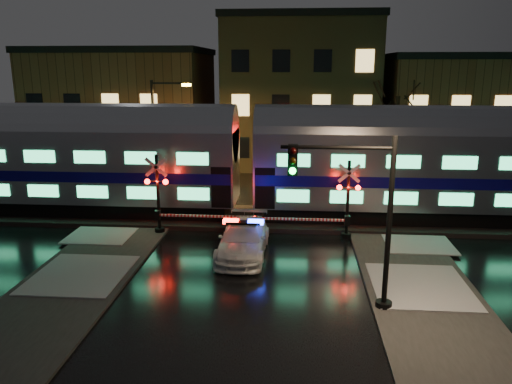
# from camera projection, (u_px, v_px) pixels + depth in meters

# --- Properties ---
(ground) EXTENTS (120.00, 120.00, 0.00)m
(ground) POSITION_uv_depth(u_px,v_px,m) (253.00, 254.00, 21.92)
(ground) COLOR black
(ground) RESTS_ON ground
(ballast) EXTENTS (90.00, 4.20, 0.24)m
(ballast) POSITION_uv_depth(u_px,v_px,m) (261.00, 218.00, 26.72)
(ballast) COLOR black
(ballast) RESTS_ON ground
(sidewalk_left) EXTENTS (4.00, 20.00, 0.12)m
(sidewalk_left) POSITION_uv_depth(u_px,v_px,m) (43.00, 313.00, 16.62)
(sidewalk_left) COLOR #2D2D2D
(sidewalk_left) RESTS_ON ground
(sidewalk_right) EXTENTS (4.00, 20.00, 0.12)m
(sidewalk_right) POSITION_uv_depth(u_px,v_px,m) (442.00, 329.00, 15.60)
(sidewalk_right) COLOR #2D2D2D
(sidewalk_right) RESTS_ON ground
(building_left) EXTENTS (14.00, 10.00, 9.00)m
(building_left) POSITION_uv_depth(u_px,v_px,m) (125.00, 108.00, 43.10)
(building_left) COLOR #50331F
(building_left) RESTS_ON ground
(building_mid) EXTENTS (12.00, 11.00, 11.50)m
(building_mid) POSITION_uv_depth(u_px,v_px,m) (300.00, 94.00, 42.09)
(building_mid) COLOR brown
(building_mid) RESTS_ON ground
(building_right) EXTENTS (12.00, 10.00, 8.50)m
(building_right) POSITION_uv_depth(u_px,v_px,m) (458.00, 113.00, 40.95)
(building_right) COLOR #50331F
(building_right) RESTS_ON ground
(train) EXTENTS (51.00, 3.12, 5.92)m
(train) POSITION_uv_depth(u_px,v_px,m) (246.00, 158.00, 25.98)
(train) COLOR black
(train) RESTS_ON ballast
(police_car) EXTENTS (2.11, 5.01, 1.61)m
(police_car) POSITION_uv_depth(u_px,v_px,m) (243.00, 239.00, 21.70)
(police_car) COLOR white
(police_car) RESTS_ON ground
(crossing_signal_right) EXTENTS (5.38, 0.64, 3.81)m
(crossing_signal_right) POSITION_uv_depth(u_px,v_px,m) (340.00, 208.00, 23.45)
(crossing_signal_right) COLOR black
(crossing_signal_right) RESTS_ON ground
(crossing_signal_left) EXTENTS (5.60, 0.65, 3.97)m
(crossing_signal_left) POSITION_uv_depth(u_px,v_px,m) (165.00, 202.00, 24.10)
(crossing_signal_left) COLOR black
(crossing_signal_left) RESTS_ON ground
(traffic_light) EXTENTS (3.84, 0.70, 5.94)m
(traffic_light) POSITION_uv_depth(u_px,v_px,m) (361.00, 221.00, 16.22)
(traffic_light) COLOR black
(traffic_light) RESTS_ON ground
(streetlight) EXTENTS (2.42, 0.25, 7.24)m
(streetlight) POSITION_uv_depth(u_px,v_px,m) (158.00, 132.00, 30.11)
(streetlight) COLOR black
(streetlight) RESTS_ON ground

